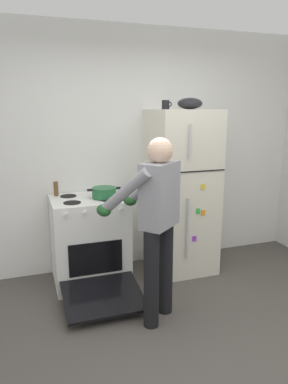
{
  "coord_description": "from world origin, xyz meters",
  "views": [
    {
      "loc": [
        -1.15,
        -2.03,
        1.83
      ],
      "look_at": [
        -0.0,
        1.32,
        1.0
      ],
      "focal_mm": 33.84,
      "sensor_mm": 36.0,
      "label": 1
    }
  ],
  "objects": [
    {
      "name": "coffee_mug",
      "position": [
        0.34,
        1.62,
        1.86
      ],
      "size": [
        0.11,
        0.08,
        0.1
      ],
      "color": "black",
      "rests_on": "refrigerator"
    },
    {
      "name": "kitchen_wall_back",
      "position": [
        0.0,
        1.95,
        1.35
      ],
      "size": [
        6.0,
        0.1,
        2.7
      ],
      "primitive_type": "cube",
      "color": "white",
      "rests_on": "ground"
    },
    {
      "name": "person_cook",
      "position": [
        -0.12,
        0.68,
        0.96
      ],
      "size": [
        0.69,
        0.74,
        1.6
      ],
      "color": "black",
      "rests_on": "ground"
    },
    {
      "name": "stove_range",
      "position": [
        -0.53,
        1.55,
        0.45
      ],
      "size": [
        0.76,
        1.22,
        0.93
      ],
      "color": "white",
      "rests_on": "ground"
    },
    {
      "name": "mixing_bowl",
      "position": [
        0.6,
        1.57,
        1.87
      ],
      "size": [
        0.27,
        0.27,
        0.12
      ],
      "primitive_type": "ellipsoid",
      "color": "black",
      "rests_on": "refrigerator"
    },
    {
      "name": "pepper_mill",
      "position": [
        -0.83,
        1.77,
        1.0
      ],
      "size": [
        0.05,
        0.05,
        0.15
      ],
      "primitive_type": "cylinder",
      "color": "brown",
      "rests_on": "stove_range"
    },
    {
      "name": "refrigerator",
      "position": [
        0.52,
        1.57,
        0.91
      ],
      "size": [
        0.68,
        0.72,
        1.81
      ],
      "color": "silver",
      "rests_on": "ground"
    },
    {
      "name": "ground",
      "position": [
        0.0,
        0.0,
        0.0
      ],
      "size": [
        8.0,
        8.0,
        0.0
      ],
      "primitive_type": "plane",
      "color": "#4C4742"
    },
    {
      "name": "red_pot",
      "position": [
        -0.37,
        1.52,
        0.98
      ],
      "size": [
        0.35,
        0.25,
        0.1
      ],
      "color": "#236638",
      "rests_on": "stove_range"
    }
  ]
}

